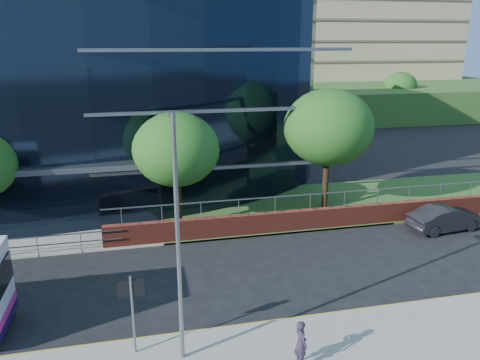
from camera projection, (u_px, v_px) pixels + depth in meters
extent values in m
plane|color=black|center=(2.00, 345.00, 16.11)|extent=(200.00, 200.00, 0.00)
cube|color=#2D511E|center=(430.00, 195.00, 31.44)|extent=(36.00, 8.00, 0.12)
cube|color=black|center=(10.00, 69.00, 35.39)|extent=(38.00, 16.00, 16.00)
cube|color=maroon|center=(407.00, 211.00, 26.99)|extent=(34.00, 0.40, 1.20)
cube|color=slate|center=(410.00, 187.00, 26.56)|extent=(34.00, 0.06, 0.06)
cube|color=#2D511E|center=(307.00, 93.00, 74.62)|extent=(60.00, 42.00, 4.00)
cylinder|color=slate|center=(133.00, 315.00, 15.12)|extent=(0.08, 0.08, 2.80)
cube|color=black|center=(131.00, 289.00, 14.87)|extent=(0.85, 0.06, 0.60)
cylinder|color=black|center=(178.00, 203.00, 25.56)|extent=(0.36, 0.36, 3.08)
ellipsoid|color=#124213|center=(176.00, 149.00, 24.69)|extent=(4.62, 4.62, 3.93)
cylinder|color=black|center=(325.00, 183.00, 28.33)|extent=(0.36, 0.36, 3.52)
ellipsoid|color=#124213|center=(329.00, 127.00, 27.34)|extent=(5.28, 5.28, 4.49)
cylinder|color=black|center=(291.00, 112.00, 58.11)|extent=(0.36, 0.36, 3.08)
ellipsoid|color=#124213|center=(292.00, 87.00, 57.25)|extent=(4.62, 4.62, 3.93)
cylinder|color=black|center=(398.00, 107.00, 63.40)|extent=(0.36, 0.36, 2.86)
ellipsoid|color=#124213|center=(401.00, 86.00, 62.60)|extent=(4.29, 4.29, 3.65)
cylinder|color=slate|center=(178.00, 245.00, 14.13)|extent=(0.14, 0.14, 8.00)
cube|color=slate|center=(172.00, 114.00, 13.34)|extent=(0.15, 0.70, 0.12)
imported|color=black|center=(446.00, 218.00, 25.66)|extent=(4.39, 1.94, 1.40)
imported|color=#272030|center=(301.00, 343.00, 14.70)|extent=(0.46, 0.62, 1.57)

